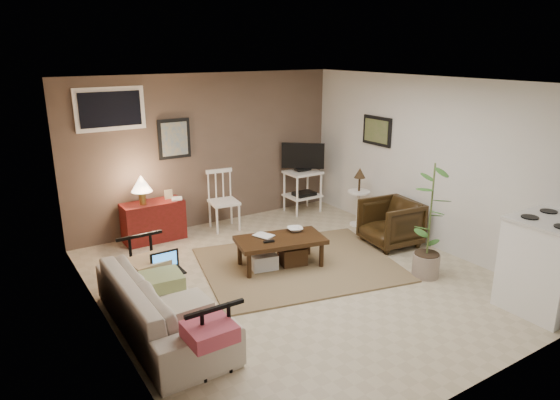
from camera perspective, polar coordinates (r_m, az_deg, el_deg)
floor at (r=6.29m, az=1.95°, el=-9.03°), size 5.00×5.00×0.00m
art_back at (r=7.71m, az=-11.99°, el=6.86°), size 0.50×0.03×0.60m
art_right at (r=7.98m, az=11.03°, el=7.76°), size 0.03×0.60×0.45m
window at (r=7.38m, az=-18.85°, el=9.81°), size 0.96×0.03×0.60m
rug at (r=6.67m, az=2.15°, el=-7.35°), size 2.85×2.48×0.02m
coffee_table at (r=6.53m, az=-0.03°, el=-5.73°), size 1.23×0.82×0.43m
sofa at (r=5.22m, az=-13.40°, el=-10.37°), size 0.60×2.05×0.80m
sofa_pillows at (r=5.00m, az=-12.00°, el=-10.42°), size 0.39×1.95×0.14m
sofa_end_rails at (r=5.28m, az=-12.14°, el=-10.64°), size 0.55×2.05×0.69m
laptop at (r=5.53m, az=-12.81°, el=-7.36°), size 0.32×0.23×0.21m
red_console at (r=7.62m, az=-14.38°, el=-1.96°), size 0.89×0.39×1.03m
spindle_chair at (r=7.88m, az=-6.47°, el=-0.24°), size 0.47×0.47×0.94m
tv_stand at (r=8.61m, az=2.64°, el=2.76°), size 0.59×0.51×1.22m
side_table at (r=8.04m, az=9.02°, el=1.13°), size 0.36×0.36×0.95m
armchair at (r=7.38m, az=12.55°, el=-2.34°), size 0.75×0.79×0.73m
potted_plant at (r=6.34m, az=16.80°, el=-1.85°), size 0.37×0.37×1.48m
stove at (r=6.15m, az=28.30°, el=-6.50°), size 0.80×0.75×1.05m
bowl at (r=6.67m, az=1.74°, el=-2.72°), size 0.21×0.12×0.21m
book_table at (r=6.41m, az=-2.40°, el=-3.37°), size 0.18×0.08×0.25m
book_console at (r=7.58m, az=-12.32°, el=0.79°), size 0.15×0.07×0.21m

